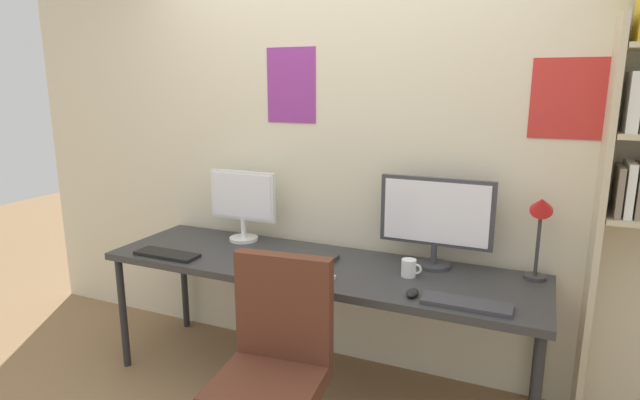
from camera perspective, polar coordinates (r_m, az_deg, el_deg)
wall_back at (r=3.10m, az=2.79°, el=5.19°), size 4.82×0.11×2.60m
desk at (r=2.87m, az=-0.41°, el=-7.98°), size 2.42×0.68×0.74m
office_chair at (r=2.38m, az=-5.16°, el=-20.57°), size 0.52×0.52×0.99m
monitor_left at (r=3.24m, az=-8.58°, el=-0.14°), size 0.45×0.18×0.44m
monitor_right at (r=2.79m, az=12.72°, el=-1.82°), size 0.60×0.18×0.49m
desk_lamp at (r=2.75m, az=23.24°, el=-2.07°), size 0.11×0.16×0.46m
keyboard_left at (r=3.10m, az=-16.60°, el=-5.79°), size 0.39×0.13×0.02m
keyboard_center at (r=2.66m, az=-2.47°, el=-8.41°), size 0.37×0.13×0.02m
keyboard_right at (r=2.43m, az=15.94°, el=-11.01°), size 0.39×0.13×0.02m
mouse_left_side at (r=2.84m, az=-6.14°, el=-6.94°), size 0.06×0.10×0.03m
mouse_right_side at (r=2.47m, az=10.20°, el=-10.10°), size 0.06×0.10×0.03m
laptop_closed at (r=2.90m, az=-1.60°, el=-6.48°), size 0.33×0.24×0.02m
coffee_mug at (r=2.70m, az=9.87°, el=-7.43°), size 0.11×0.08×0.09m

